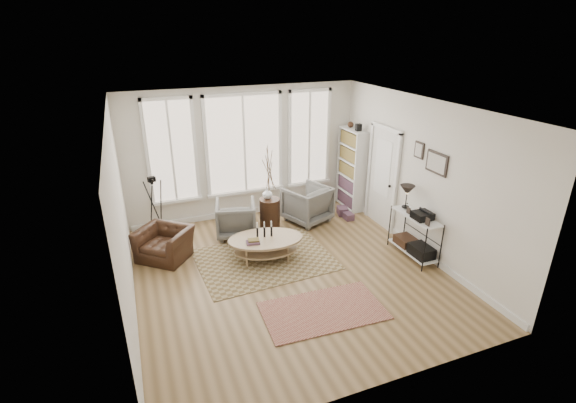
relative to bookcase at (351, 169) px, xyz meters
name	(u,v)px	position (x,y,z in m)	size (l,w,h in m)	color
room	(291,197)	(-2.42, -2.20, 0.47)	(5.50, 5.54, 2.90)	olive
bay_window	(244,147)	(-2.44, 0.49, 0.65)	(4.14, 0.12, 2.24)	tan
door	(383,175)	(0.13, -1.08, 0.17)	(0.09, 1.06, 2.22)	white
bookcase	(351,169)	(0.00, 0.00, 0.00)	(0.31, 0.85, 2.06)	white
low_shelf	(414,231)	(-0.06, -2.52, -0.44)	(0.38, 1.08, 1.30)	white
wall_art	(432,159)	(0.14, -2.49, 0.92)	(0.04, 0.88, 0.44)	black
rug_main	(265,259)	(-2.71, -1.64, -0.95)	(2.43, 1.82, 0.01)	brown
rug_runner	(323,310)	(-2.36, -3.43, -0.94)	(1.85, 1.03, 0.01)	maroon
coffee_table	(265,243)	(-2.69, -1.62, -0.62)	(1.50, 1.09, 0.63)	tan
armchair_left	(236,219)	(-2.94, -0.46, -0.59)	(0.79, 0.81, 0.74)	slate
armchair_right	(307,204)	(-1.29, -0.37, -0.55)	(0.87, 0.90, 0.81)	slate
side_table	(269,189)	(-2.17, -0.37, -0.07)	(0.44, 0.44, 1.83)	#341D11
vase	(267,193)	(-2.19, -0.30, -0.19)	(0.21, 0.21, 0.22)	silver
accent_chair	(164,244)	(-4.42, -0.89, -0.66)	(0.91, 0.79, 0.59)	#341D11
tripod_camera	(156,212)	(-4.47, -0.15, -0.32)	(0.48, 0.48, 1.38)	black
book_stack_near	(342,211)	(-0.39, -0.37, -0.87)	(0.22, 0.28, 0.18)	maroon
book_stack_far	(349,216)	(-0.39, -0.65, -0.88)	(0.18, 0.23, 0.15)	maroon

